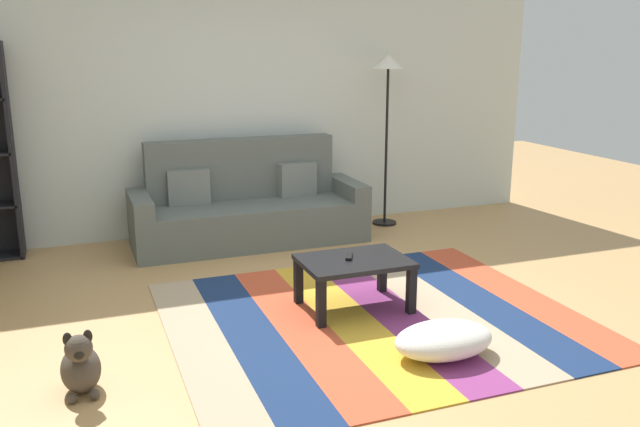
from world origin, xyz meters
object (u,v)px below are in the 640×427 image
object	(u,v)px
coffee_table	(354,267)
tv_remote	(349,256)
standing_lamp	(388,84)
couch	(248,208)
pouf	(444,340)
dog	(81,366)

from	to	relation	value
coffee_table	tv_remote	size ratio (longest dim) A/B	5.19
standing_lamp	tv_remote	distance (m)	2.69
couch	pouf	distance (m)	2.97
coffee_table	dog	world-z (taller)	dog
coffee_table	couch	bearing A→B (deg)	97.80
dog	standing_lamp	distance (m)	4.41
coffee_table	standing_lamp	world-z (taller)	standing_lamp
standing_lamp	tv_remote	world-z (taller)	standing_lamp
couch	standing_lamp	bearing A→B (deg)	4.12
pouf	dog	distance (m)	2.16
dog	standing_lamp	world-z (taller)	standing_lamp
pouf	dog	size ratio (longest dim) A/B	1.64
pouf	standing_lamp	bearing A→B (deg)	70.43
couch	dog	distance (m)	3.07
coffee_table	dog	size ratio (longest dim) A/B	1.96
couch	coffee_table	distance (m)	2.02
pouf	standing_lamp	size ratio (longest dim) A/B	0.36
coffee_table	pouf	distance (m)	0.97
pouf	dog	world-z (taller)	dog
couch	tv_remote	bearing A→B (deg)	-82.73
pouf	dog	bearing A→B (deg)	170.91
couch	standing_lamp	world-z (taller)	standing_lamp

